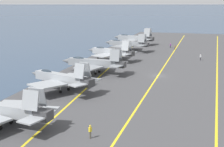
{
  "coord_description": "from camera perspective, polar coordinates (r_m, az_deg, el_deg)",
  "views": [
    {
      "loc": [
        -78.58,
        -10.47,
        18.23
      ],
      "look_at": [
        -11.51,
        8.05,
        2.9
      ],
      "focal_mm": 55.0,
      "sensor_mm": 36.0,
      "label": 1
    }
  ],
  "objects": [
    {
      "name": "parked_jet_fifth",
      "position": [
        99.69,
        -0.14,
        3.62
      ],
      "size": [
        13.62,
        15.27,
        6.14
      ],
      "color": "#9EA3A8",
      "rests_on": "carrier_deck"
    },
    {
      "name": "parked_jet_seventh",
      "position": [
        135.86,
        3.68,
        5.91
      ],
      "size": [
        12.16,
        16.9,
        6.51
      ],
      "color": "gray",
      "rests_on": "carrier_deck"
    },
    {
      "name": "crew_white_vest",
      "position": [
        103.69,
        14.51,
        2.67
      ],
      "size": [
        0.46,
        0.45,
        1.77
      ],
      "color": "#232328",
      "rests_on": "carrier_deck"
    },
    {
      "name": "deck_stripe_centerline",
      "position": [
        81.26,
        7.66,
        -0.36
      ],
      "size": [
        186.03,
        0.36,
        0.01
      ],
      "primitive_type": "cube",
      "color": "yellow",
      "rests_on": "carrier_deck"
    },
    {
      "name": "parked_jet_sixth",
      "position": [
        117.72,
        2.56,
        4.98
      ],
      "size": [
        13.97,
        16.36,
        6.12
      ],
      "color": "gray",
      "rests_on": "carrier_deck"
    },
    {
      "name": "parked_jet_third",
      "position": [
        67.2,
        -8.45,
        -0.77
      ],
      "size": [
        13.97,
        16.02,
        6.25
      ],
      "color": "#93999E",
      "rests_on": "carrier_deck"
    },
    {
      "name": "deck_stripe_foul_line",
      "position": [
        80.63,
        17.06,
        -0.9
      ],
      "size": [
        185.98,
        4.84,
        0.01
      ],
      "primitive_type": "cube",
      "rotation": [
        0.0,
        0.0,
        -0.02
      ],
      "color": "yellow",
      "rests_on": "carrier_deck"
    },
    {
      "name": "parked_jet_second",
      "position": [
        51.07,
        -18.18,
        -5.71
      ],
      "size": [
        13.27,
        17.15,
        6.01
      ],
      "color": "#93999E",
      "rests_on": "carrier_deck"
    },
    {
      "name": "parked_jet_fourth",
      "position": [
        82.41,
        -3.0,
        1.8
      ],
      "size": [
        12.61,
        16.62,
        6.24
      ],
      "color": "gray",
      "rests_on": "carrier_deck"
    },
    {
      "name": "crew_brown_vest",
      "position": [
        123.37,
        10.42,
        4.38
      ],
      "size": [
        0.46,
        0.45,
        1.8
      ],
      "color": "#383328",
      "rests_on": "carrier_deck"
    },
    {
      "name": "crew_purple_vest",
      "position": [
        127.31,
        9.7,
        4.63
      ],
      "size": [
        0.43,
        0.46,
        1.75
      ],
      "color": "#232328",
      "rests_on": "carrier_deck"
    },
    {
      "name": "carrier_deck",
      "position": [
        81.3,
        7.65,
        -0.5
      ],
      "size": [
        206.7,
        48.35,
        0.4
      ],
      "primitive_type": "cube",
      "color": "#424244",
      "rests_on": "ground"
    },
    {
      "name": "deck_stripe_edge_line",
      "position": [
        84.01,
        -1.36,
        0.17
      ],
      "size": [
        185.69,
        11.84,
        0.01
      ],
      "primitive_type": "cube",
      "rotation": [
        0.0,
        0.0,
        0.06
      ],
      "color": "yellow",
      "rests_on": "carrier_deck"
    },
    {
      "name": "crew_yellow_vest",
      "position": [
        45.07,
        -3.64,
        -9.52
      ],
      "size": [
        0.45,
        0.39,
        1.83
      ],
      "color": "#4C473D",
      "rests_on": "carrier_deck"
    },
    {
      "name": "ground_plane",
      "position": [
        81.34,
        7.65,
        -0.64
      ],
      "size": [
        2000.0,
        2000.0,
        0.0
      ],
      "primitive_type": "plane",
      "color": "#2D425B"
    }
  ]
}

